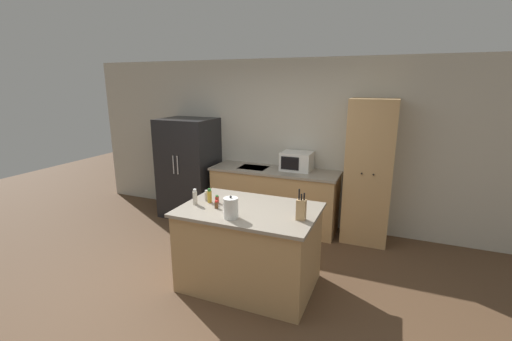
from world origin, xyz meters
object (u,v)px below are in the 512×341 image
Objects in this scene: spice_bottle_tall_dark at (210,196)px; spice_bottle_amber_oil at (216,205)px; microwave at (297,161)px; spice_bottle_short_red at (195,197)px; kettle at (231,208)px; refrigerator at (189,168)px; knife_block at (301,209)px; pantry_cabinet at (369,172)px; spice_bottle_pale_salt at (206,196)px; spice_bottle_green_herb at (217,199)px.

spice_bottle_amber_oil is at bearing -40.12° from spice_bottle_tall_dark.
spice_bottle_tall_dark reaches higher than spice_bottle_amber_oil.
microwave is 5.38× the size of spice_bottle_amber_oil.
spice_bottle_short_red is 0.59m from kettle.
microwave reaches higher than spice_bottle_tall_dark.
microwave reaches higher than spice_bottle_short_red.
spice_bottle_short_red is 0.28m from spice_bottle_amber_oil.
microwave is at bearing 4.92° from refrigerator.
knife_block is 3.72× the size of spice_bottle_amber_oil.
pantry_cabinet is at bearing 60.34° from kettle.
spice_bottle_pale_salt is at bearing -108.80° from microwave.
kettle is at bearing -119.66° from pantry_cabinet.
pantry_cabinet is 1.07m from microwave.
kettle is at bearing -20.64° from spice_bottle_short_red.
refrigerator is 2.92m from pantry_cabinet.
knife_block is 1.17m from spice_bottle_pale_salt.
microwave is at bearing 71.20° from spice_bottle_pale_salt.
pantry_cabinet is at bearing 45.21° from spice_bottle_pale_salt.
refrigerator reaches higher than spice_bottle_amber_oil.
spice_bottle_short_red is at bearing -136.01° from spice_bottle_tall_dark.
refrigerator is at bearing 128.97° from spice_bottle_pale_salt.
knife_block is at bearing -35.13° from refrigerator.
spice_bottle_pale_salt is (-1.16, 0.14, -0.05)m from knife_block.
knife_block is 1.94× the size of spice_bottle_tall_dark.
pantry_cabinet is 1.87m from knife_block.
spice_bottle_amber_oil is at bearing -177.89° from knife_block.
microwave is 1.93m from spice_bottle_amber_oil.
pantry_cabinet reaches higher than spice_bottle_tall_dark.
spice_bottle_pale_salt is at bearing 143.70° from kettle.
spice_bottle_amber_oil is (-0.93, -0.03, -0.07)m from knife_block.
kettle is (-0.09, -2.08, -0.05)m from microwave.
kettle is (0.34, -0.34, 0.06)m from spice_bottle_green_herb.
spice_bottle_tall_dark is at bearing -106.40° from microwave.
spice_bottle_pale_salt is 0.53× the size of kettle.
spice_bottle_pale_salt is (-1.65, -1.66, -0.04)m from pantry_cabinet.
kettle is at bearing -36.87° from spice_bottle_tall_dark.
refrigerator reaches higher than knife_block.
kettle reaches higher than spice_bottle_amber_oil.
refrigerator is 10.20× the size of spice_bottle_tall_dark.
spice_bottle_tall_dark is at bearing 43.99° from spice_bottle_short_red.
knife_block reaches higher than spice_bottle_short_red.
refrigerator is at bearing 129.67° from spice_bottle_tall_dark.
kettle is (0.50, -0.36, 0.05)m from spice_bottle_pale_salt.
refrigerator reaches higher than spice_bottle_tall_dark.
spice_bottle_amber_oil is (-1.42, -1.84, -0.06)m from pantry_cabinet.
spice_bottle_tall_dark is 0.21m from spice_bottle_amber_oil.
spice_bottle_tall_dark is 0.08m from spice_bottle_pale_salt.
spice_bottle_short_red is at bearing -179.30° from knife_block.
spice_bottle_green_herb is 0.38× the size of kettle.
spice_bottle_short_red is (-0.12, -0.12, 0.01)m from spice_bottle_tall_dark.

